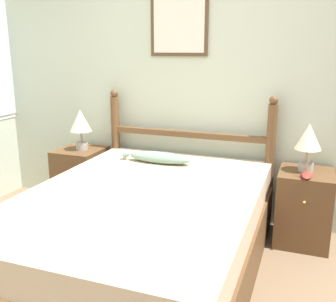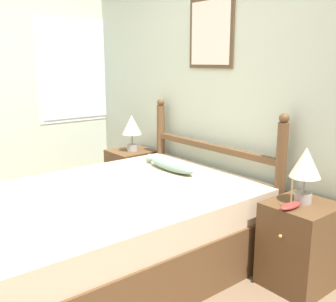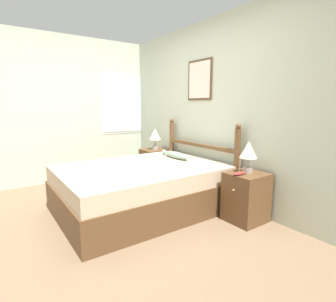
% 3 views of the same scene
% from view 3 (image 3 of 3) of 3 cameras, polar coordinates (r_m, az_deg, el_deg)
% --- Properties ---
extents(ground_plane, '(16.00, 16.00, 0.00)m').
position_cam_3_polar(ground_plane, '(3.22, -14.24, -15.33)').
color(ground_plane, '#7A6047').
extents(wall_back, '(6.40, 0.08, 2.55)m').
position_cam_3_polar(wall_back, '(3.87, 9.81, 8.63)').
color(wall_back, beige).
rests_on(wall_back, ground_plane).
extents(wall_left, '(0.08, 6.40, 2.55)m').
position_cam_3_polar(wall_left, '(4.98, -23.43, 8.23)').
color(wall_left, beige).
rests_on(wall_left, ground_plane).
extents(bed, '(1.50, 2.06, 0.58)m').
position_cam_3_polar(bed, '(3.48, -5.65, -8.00)').
color(bed, brown).
rests_on(bed, ground_plane).
extents(headboard, '(1.50, 0.08, 1.14)m').
position_cam_3_polar(headboard, '(3.96, 6.86, -1.01)').
color(headboard, brown).
rests_on(headboard, ground_plane).
extents(nightstand_left, '(0.41, 0.46, 0.58)m').
position_cam_3_polar(nightstand_left, '(4.73, -2.87, -3.09)').
color(nightstand_left, brown).
rests_on(nightstand_left, ground_plane).
extents(nightstand_right, '(0.41, 0.46, 0.58)m').
position_cam_3_polar(nightstand_right, '(3.27, 16.63, -9.57)').
color(nightstand_right, brown).
rests_on(nightstand_right, ground_plane).
extents(table_lamp_left, '(0.20, 0.20, 0.37)m').
position_cam_3_polar(table_lamp_left, '(4.60, -2.83, 3.42)').
color(table_lamp_left, gray).
rests_on(table_lamp_left, nightstand_left).
extents(table_lamp_right, '(0.20, 0.20, 0.37)m').
position_cam_3_polar(table_lamp_right, '(3.15, 17.11, -0.10)').
color(table_lamp_right, gray).
rests_on(table_lamp_right, nightstand_right).
extents(model_boat, '(0.07, 0.19, 0.19)m').
position_cam_3_polar(model_boat, '(3.07, 15.29, -4.66)').
color(model_boat, maroon).
rests_on(model_boat, nightstand_right).
extents(fish_pillow, '(0.59, 0.14, 0.09)m').
position_cam_3_polar(fish_pillow, '(3.87, 1.71, -0.89)').
color(fish_pillow, gray).
rests_on(fish_pillow, bed).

